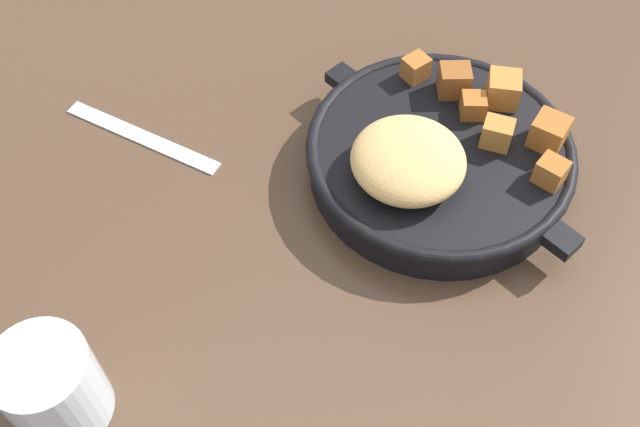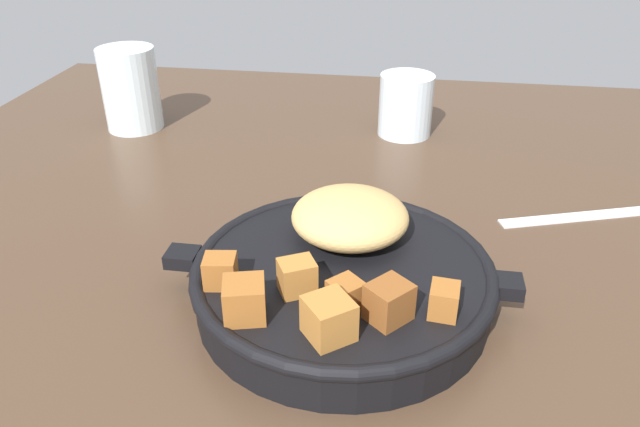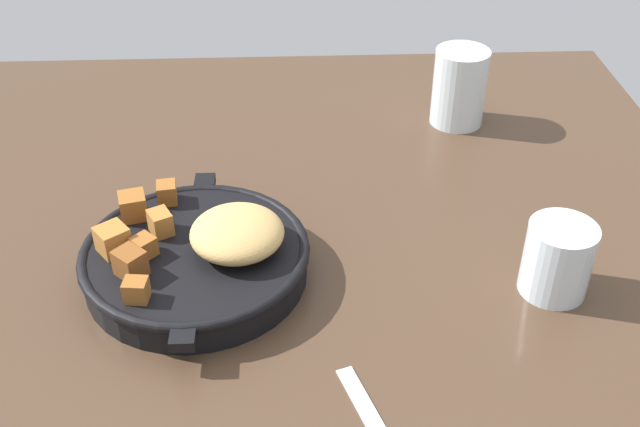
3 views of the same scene
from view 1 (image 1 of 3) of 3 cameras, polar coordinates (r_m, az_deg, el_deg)
The scene contains 4 objects.
ground_plane at distance 67.18cm, azimuth 2.16°, elevation -2.76°, with size 114.12×103.14×2.40cm, color #473323.
cast_iron_skillet at distance 69.22cm, azimuth 9.18°, elevation 4.22°, with size 28.96×24.62×7.56cm.
butter_knife at distance 75.49cm, azimuth -13.41°, elevation 5.73°, with size 17.28×1.60×0.36cm, color silver.
water_glass_short at distance 58.64cm, azimuth -19.72°, elevation -12.34°, with size 7.15×7.15×8.13cm, color silver.
Camera 1 is at (-24.82, 26.73, 55.21)cm, focal length 41.99 mm.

